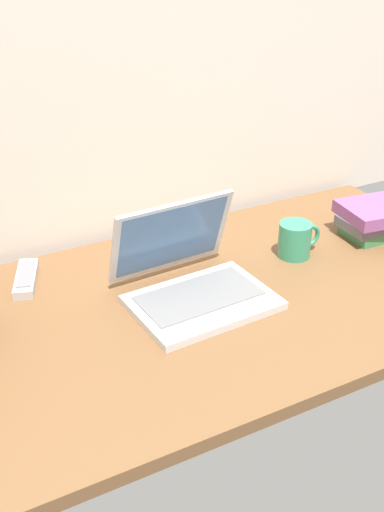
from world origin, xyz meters
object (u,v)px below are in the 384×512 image
at_px(coffee_mug, 296,240).
at_px(book_stack, 376,219).
at_px(laptop, 191,279).
at_px(remote_control_near, 26,278).

xyz_separation_m(coffee_mug, book_stack, (0.26, -0.01, 0.00)).
bearing_deg(laptop, book_stack, 3.90).
relative_size(coffee_mug, remote_control_near, 0.73).
distance_m(coffee_mug, book_stack, 0.26).
height_order(coffee_mug, remote_control_near, coffee_mug).
bearing_deg(remote_control_near, book_stack, -12.25).
bearing_deg(book_stack, coffee_mug, 178.21).
distance_m(laptop, book_stack, 0.59).
bearing_deg(remote_control_near, coffee_mug, -16.30).
height_order(laptop, book_stack, laptop).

